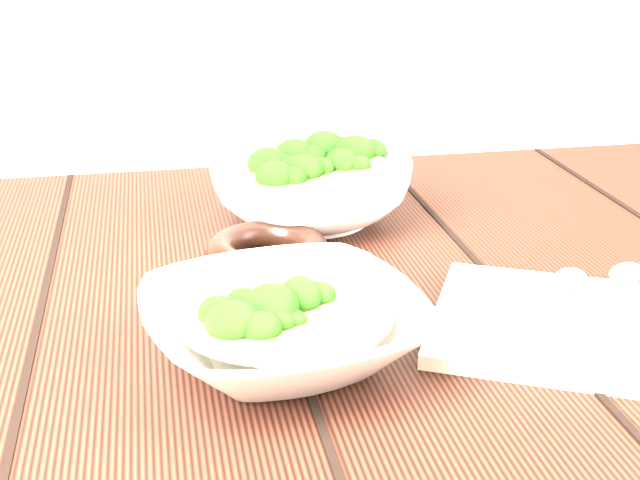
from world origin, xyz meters
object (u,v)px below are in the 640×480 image
soup_bowl_front (284,325)px  soup_bowl_back (311,187)px  table (299,409)px  trivet (268,252)px  napkin (575,327)px

soup_bowl_front → soup_bowl_back: 0.31m
table → trivet: (-0.02, 0.07, 0.13)m
soup_bowl_front → trivet: soup_bowl_front is taller
trivet → napkin: 0.29m
soup_bowl_front → napkin: size_ratio=1.09×
table → napkin: (0.20, -0.12, 0.13)m
soup_bowl_front → napkin: soup_bowl_front is taller
table → soup_bowl_front: bearing=-104.9°
soup_bowl_back → trivet: bearing=-118.7°
soup_bowl_back → napkin: soup_bowl_back is taller
table → napkin: size_ratio=5.38×
table → soup_bowl_front: (-0.03, -0.11, 0.15)m
soup_bowl_front → trivet: (0.01, 0.18, -0.01)m
trivet → soup_bowl_back: bearing=61.3°
table → trivet: trivet is taller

